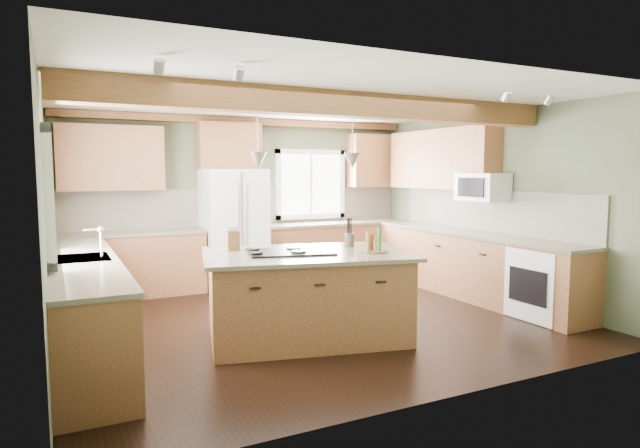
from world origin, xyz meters
name	(u,v)px	position (x,y,z in m)	size (l,w,h in m)	color
floor	(313,319)	(0.00, 0.00, 0.00)	(5.60, 5.60, 0.00)	black
ceiling	(312,99)	(0.00, 0.00, 2.60)	(5.60, 5.60, 0.00)	silver
wall_back	(245,201)	(0.00, 2.50, 1.30)	(5.60, 5.60, 0.00)	#465039
wall_left	(46,221)	(-2.80, 0.00, 1.30)	(5.00, 5.00, 0.00)	#465039
wall_right	(491,205)	(2.80, 0.00, 1.30)	(5.00, 5.00, 0.00)	#465039
ceiling_beam	(338,104)	(0.00, -0.63, 2.47)	(5.55, 0.26, 0.26)	#543018
soffit_trim	(245,121)	(0.00, 2.40, 2.54)	(5.55, 0.20, 0.10)	#543018
backsplash_back	(245,206)	(0.00, 2.48, 1.21)	(5.58, 0.03, 0.58)	brown
backsplash_right	(487,211)	(2.78, 0.05, 1.21)	(0.03, 3.70, 0.58)	brown
base_cab_back_left	(131,266)	(-1.79, 2.20, 0.44)	(2.02, 0.60, 0.88)	brown
counter_back_left	(130,233)	(-1.79, 2.20, 0.90)	(2.06, 0.64, 0.04)	#4C4438
base_cab_back_right	(336,250)	(1.49, 2.20, 0.44)	(2.62, 0.60, 0.88)	brown
counter_back_right	(336,223)	(1.49, 2.20, 0.90)	(2.66, 0.64, 0.04)	#4C4438
base_cab_left	(84,305)	(-2.50, 0.05, 0.44)	(0.60, 3.70, 0.88)	brown
counter_left	(82,260)	(-2.50, 0.05, 0.90)	(0.64, 3.74, 0.04)	#4C4438
base_cab_right	(471,266)	(2.50, 0.05, 0.44)	(0.60, 3.70, 0.88)	brown
counter_right	(471,233)	(2.50, 0.05, 0.90)	(0.64, 3.74, 0.04)	#4C4438
upper_cab_back_left	(111,158)	(-1.99, 2.33, 1.95)	(1.40, 0.35, 0.90)	brown
upper_cab_over_fridge	(229,146)	(-0.30, 2.33, 2.15)	(0.96, 0.35, 0.70)	brown
upper_cab_right	(441,159)	(2.62, 0.90, 1.95)	(0.35, 2.20, 0.90)	brown
upper_cab_back_corner	(373,161)	(2.30, 2.33, 1.95)	(0.90, 0.35, 0.90)	brown
window_left	(47,194)	(-2.78, 0.05, 1.55)	(0.04, 1.60, 1.05)	white
window_back	(310,184)	(1.15, 2.48, 1.55)	(1.10, 0.04, 1.00)	white
sink	(82,259)	(-2.50, 0.05, 0.91)	(0.50, 0.65, 0.03)	#262628
faucet	(101,243)	(-2.32, 0.05, 1.05)	(0.02, 0.02, 0.28)	#B2B2B7
dishwasher	(94,344)	(-2.49, -1.25, 0.43)	(0.60, 0.60, 0.84)	white
oven	(546,284)	(2.49, -1.25, 0.43)	(0.60, 0.72, 0.84)	white
microwave	(482,187)	(2.58, -0.05, 1.55)	(0.40, 0.70, 0.38)	white
pendant_left	(258,160)	(-0.86, -0.51, 1.88)	(0.18, 0.18, 0.16)	#B2B2B7
pendant_right	(352,161)	(0.11, -0.74, 1.88)	(0.18, 0.18, 0.16)	#B2B2B7
refrigerator	(234,229)	(-0.30, 2.12, 0.90)	(0.90, 0.74, 1.80)	white
island	(307,297)	(-0.37, -0.63, 0.44)	(1.99, 1.22, 0.88)	brown
island_top	(306,254)	(-0.37, -0.63, 0.90)	(2.12, 1.35, 0.04)	#4C4438
cooktop	(291,252)	(-0.53, -0.59, 0.93)	(0.86, 0.58, 0.02)	black
knife_block	(233,241)	(-1.02, -0.17, 1.02)	(0.12, 0.09, 0.21)	brown
utensil_crock	(349,240)	(0.25, -0.45, 0.99)	(0.11, 0.11, 0.15)	#3A352E
bottle_tray	(374,241)	(0.27, -0.93, 1.04)	(0.27, 0.27, 0.25)	brown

